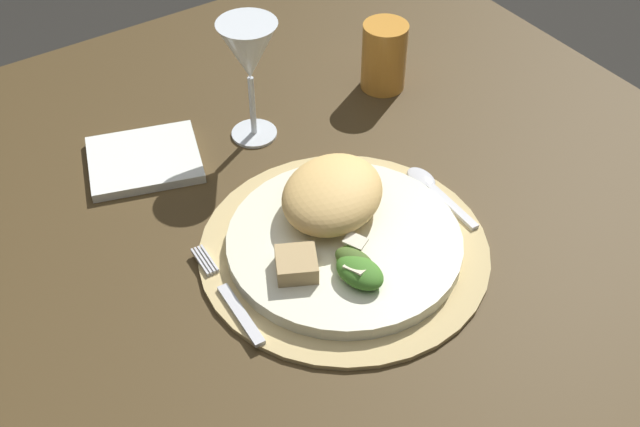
{
  "coord_description": "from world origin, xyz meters",
  "views": [
    {
      "loc": [
        -0.29,
        -0.61,
        1.39
      ],
      "look_at": [
        0.08,
        -0.04,
        0.75
      ],
      "focal_mm": 44.59,
      "sensor_mm": 36.0,
      "label": 1
    }
  ],
  "objects_px": {
    "dinner_plate": "(344,242)",
    "wine_glass": "(249,55)",
    "dining_table": "(252,326)",
    "amber_tumbler": "(384,56)",
    "fork": "(230,298)",
    "spoon": "(431,186)",
    "napkin": "(144,160)"
  },
  "relations": [
    {
      "from": "napkin",
      "to": "amber_tumbler",
      "type": "distance_m",
      "value": 0.37
    },
    {
      "from": "dining_table",
      "to": "fork",
      "type": "xyz_separation_m",
      "value": [
        -0.07,
        -0.09,
        0.19
      ]
    },
    {
      "from": "napkin",
      "to": "fork",
      "type": "bearing_deg",
      "value": -94.67
    },
    {
      "from": "dining_table",
      "to": "fork",
      "type": "height_order",
      "value": "fork"
    },
    {
      "from": "dining_table",
      "to": "wine_glass",
      "type": "height_order",
      "value": "wine_glass"
    },
    {
      "from": "dinner_plate",
      "to": "napkin",
      "type": "bearing_deg",
      "value": 114.66
    },
    {
      "from": "dining_table",
      "to": "dinner_plate",
      "type": "relative_size",
      "value": 4.64
    },
    {
      "from": "dinner_plate",
      "to": "spoon",
      "type": "bearing_deg",
      "value": 9.6
    },
    {
      "from": "dining_table",
      "to": "fork",
      "type": "relative_size",
      "value": 7.84
    },
    {
      "from": "spoon",
      "to": "napkin",
      "type": "relative_size",
      "value": 0.91
    },
    {
      "from": "dinner_plate",
      "to": "spoon",
      "type": "distance_m",
      "value": 0.15
    },
    {
      "from": "spoon",
      "to": "napkin",
      "type": "height_order",
      "value": "same"
    },
    {
      "from": "fork",
      "to": "spoon",
      "type": "distance_m",
      "value": 0.3
    },
    {
      "from": "dinner_plate",
      "to": "wine_glass",
      "type": "relative_size",
      "value": 1.59
    },
    {
      "from": "fork",
      "to": "napkin",
      "type": "relative_size",
      "value": 1.13
    },
    {
      "from": "spoon",
      "to": "amber_tumbler",
      "type": "height_order",
      "value": "amber_tumbler"
    },
    {
      "from": "spoon",
      "to": "napkin",
      "type": "bearing_deg",
      "value": 137.84
    },
    {
      "from": "dining_table",
      "to": "spoon",
      "type": "distance_m",
      "value": 0.3
    },
    {
      "from": "fork",
      "to": "amber_tumbler",
      "type": "distance_m",
      "value": 0.46
    },
    {
      "from": "dinner_plate",
      "to": "napkin",
      "type": "relative_size",
      "value": 1.92
    },
    {
      "from": "wine_glass",
      "to": "amber_tumbler",
      "type": "bearing_deg",
      "value": -0.7
    },
    {
      "from": "dinner_plate",
      "to": "wine_glass",
      "type": "bearing_deg",
      "value": 84.51
    },
    {
      "from": "dining_table",
      "to": "napkin",
      "type": "xyz_separation_m",
      "value": [
        -0.05,
        0.18,
        0.19
      ]
    },
    {
      "from": "fork",
      "to": "wine_glass",
      "type": "xyz_separation_m",
      "value": [
        0.17,
        0.24,
        0.12
      ]
    },
    {
      "from": "dining_table",
      "to": "amber_tumbler",
      "type": "distance_m",
      "value": 0.42
    },
    {
      "from": "dinner_plate",
      "to": "wine_glass",
      "type": "height_order",
      "value": "wine_glass"
    },
    {
      "from": "wine_glass",
      "to": "amber_tumbler",
      "type": "relative_size",
      "value": 1.7
    },
    {
      "from": "fork",
      "to": "wine_glass",
      "type": "height_order",
      "value": "wine_glass"
    },
    {
      "from": "amber_tumbler",
      "to": "dinner_plate",
      "type": "bearing_deg",
      "value": -134.28
    },
    {
      "from": "dinner_plate",
      "to": "fork",
      "type": "distance_m",
      "value": 0.15
    },
    {
      "from": "dinner_plate",
      "to": "napkin",
      "type": "height_order",
      "value": "dinner_plate"
    },
    {
      "from": "dining_table",
      "to": "spoon",
      "type": "relative_size",
      "value": 9.73
    }
  ]
}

